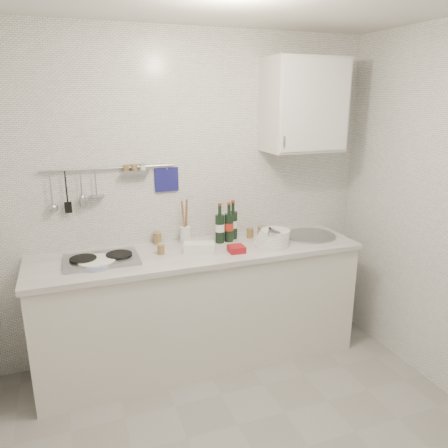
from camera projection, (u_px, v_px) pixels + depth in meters
name	position (u px, v px, depth m)	size (l,w,h in m)	color
back_wall	(187.00, 198.00, 3.41)	(3.00, 0.02, 2.50)	silver
counter	(201.00, 309.00, 3.37)	(2.44, 0.64, 0.96)	silver
wall_rail	(108.00, 182.00, 3.14)	(0.98, 0.09, 0.34)	#93969B
wall_cabinet	(304.00, 105.00, 3.36)	(0.60, 0.38, 0.70)	silver
plate_stack_hob	(96.00, 262.00, 2.94)	(0.27, 0.27, 0.04)	#535DBD
plate_stack_sink	(273.00, 238.00, 3.35)	(0.29, 0.28, 0.12)	white
wine_bottles	(227.00, 222.00, 3.40)	(0.21, 0.13, 0.31)	black
butter_dish	(199.00, 247.00, 3.19)	(0.22, 0.11, 0.07)	white
strawberry_punnet	(236.00, 249.00, 3.18)	(0.11, 0.11, 0.05)	#AF1322
utensil_crock	(185.00, 233.00, 3.37)	(0.09, 0.09, 0.35)	white
jar_a	(157.00, 238.00, 3.36)	(0.06, 0.06, 0.10)	olive
jar_b	(261.00, 230.00, 3.57)	(0.06, 0.06, 0.08)	olive
jar_c	(250.00, 232.00, 3.51)	(0.06, 0.06, 0.08)	olive
jar_d	(161.00, 249.00, 3.14)	(0.06, 0.06, 0.08)	olive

